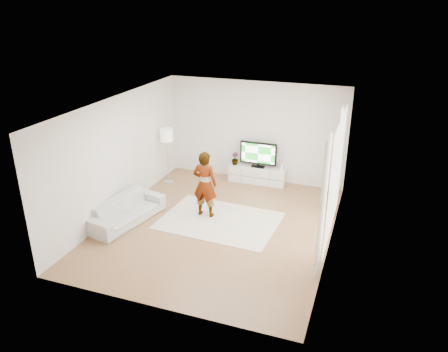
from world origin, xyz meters
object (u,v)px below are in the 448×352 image
(rug, at_px, (220,221))
(floor_lamp, at_px, (167,137))
(sofa, at_px, (126,210))
(media_console, at_px, (257,175))
(player, at_px, (205,184))
(television, at_px, (258,154))

(rug, relative_size, floor_lamp, 1.71)
(sofa, bearing_deg, rug, -57.76)
(media_console, distance_m, rug, 2.55)
(sofa, distance_m, floor_lamp, 2.66)
(player, distance_m, floor_lamp, 2.37)
(player, distance_m, sofa, 1.92)
(floor_lamp, bearing_deg, television, 20.22)
(media_console, xyz_separation_m, player, (-0.62, -2.38, 0.59))
(sofa, bearing_deg, television, -22.29)
(television, xyz_separation_m, rug, (-0.21, -2.56, -0.83))
(rug, relative_size, sofa, 1.35)
(floor_lamp, bearing_deg, rug, -38.08)
(player, relative_size, sofa, 0.81)
(television, height_order, player, player)
(rug, xyz_separation_m, player, (-0.42, 0.15, 0.81))
(television, height_order, rug, television)
(television, bearing_deg, rug, -94.61)
(rug, distance_m, sofa, 2.18)
(sofa, bearing_deg, player, -48.82)
(rug, bearing_deg, television, 85.39)
(player, xyz_separation_m, sofa, (-1.61, -0.91, -0.53))
(media_console, relative_size, sofa, 0.80)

